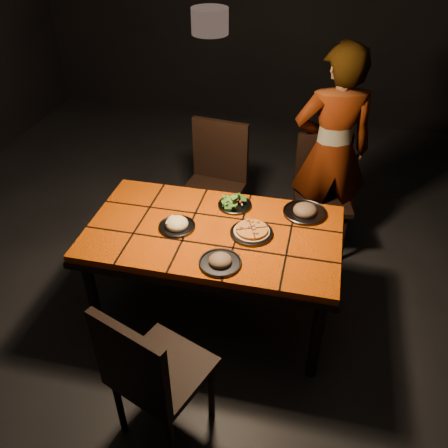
% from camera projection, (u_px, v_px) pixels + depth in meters
% --- Properties ---
extents(room_shell, '(6.04, 7.04, 3.08)m').
position_uv_depth(room_shell, '(211.00, 119.00, 2.55)').
color(room_shell, black).
rests_on(room_shell, ground).
extents(dining_table, '(1.62, 0.92, 0.75)m').
position_uv_depth(dining_table, '(213.00, 240.00, 3.05)').
color(dining_table, '#E75307').
rests_on(dining_table, ground).
extents(chair_near, '(0.57, 0.57, 0.98)m').
position_uv_depth(chair_near, '(150.00, 372.00, 2.36)').
color(chair_near, black).
rests_on(chair_near, ground).
extents(chair_far_left, '(0.52, 0.52, 1.03)m').
position_uv_depth(chair_far_left, '(216.00, 177.00, 3.84)').
color(chair_far_left, black).
rests_on(chair_far_left, ground).
extents(chair_far_right, '(0.51, 0.51, 0.95)m').
position_uv_depth(chair_far_right, '(322.00, 186.00, 3.81)').
color(chair_far_right, black).
rests_on(chair_far_right, ground).
extents(diner, '(0.70, 0.54, 1.68)m').
position_uv_depth(diner, '(332.00, 152.00, 3.65)').
color(diner, brown).
rests_on(diner, ground).
extents(pendant_lamp, '(0.18, 0.18, 1.06)m').
position_uv_depth(pendant_lamp, '(210.00, 17.00, 2.25)').
color(pendant_lamp, black).
rests_on(pendant_lamp, room_shell).
extents(plate_pizza, '(0.29, 0.29, 0.04)m').
position_uv_depth(plate_pizza, '(252.00, 232.00, 2.95)').
color(plate_pizza, '#36373B').
rests_on(plate_pizza, dining_table).
extents(plate_pasta, '(0.24, 0.24, 0.08)m').
position_uv_depth(plate_pasta, '(177.00, 225.00, 3.01)').
color(plate_pasta, '#36373B').
rests_on(plate_pasta, dining_table).
extents(plate_salad, '(0.23, 0.23, 0.07)m').
position_uv_depth(plate_salad, '(235.00, 203.00, 3.20)').
color(plate_salad, '#36373B').
rests_on(plate_salad, dining_table).
extents(plate_mushroom_a, '(0.25, 0.25, 0.08)m').
position_uv_depth(plate_mushroom_a, '(220.00, 261.00, 2.72)').
color(plate_mushroom_a, '#36373B').
rests_on(plate_mushroom_a, dining_table).
extents(plate_mushroom_b, '(0.29, 0.29, 0.10)m').
position_uv_depth(plate_mushroom_b, '(305.00, 210.00, 3.13)').
color(plate_mushroom_b, '#36373B').
rests_on(plate_mushroom_b, dining_table).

